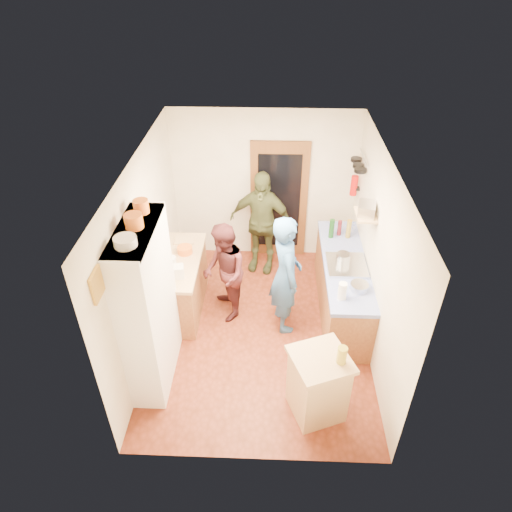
# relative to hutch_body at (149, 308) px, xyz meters

# --- Properties ---
(floor) EXTENTS (3.00, 4.00, 0.02)m
(floor) POSITION_rel_hutch_body_xyz_m (1.30, 0.80, -1.11)
(floor) COLOR maroon
(floor) RESTS_ON ground
(ceiling) EXTENTS (3.00, 4.00, 0.02)m
(ceiling) POSITION_rel_hutch_body_xyz_m (1.30, 0.80, 1.51)
(ceiling) COLOR silver
(ceiling) RESTS_ON ground
(wall_back) EXTENTS (3.00, 0.02, 2.60)m
(wall_back) POSITION_rel_hutch_body_xyz_m (1.30, 2.81, 0.20)
(wall_back) COLOR silver
(wall_back) RESTS_ON ground
(wall_front) EXTENTS (3.00, 0.02, 2.60)m
(wall_front) POSITION_rel_hutch_body_xyz_m (1.30, -1.21, 0.20)
(wall_front) COLOR silver
(wall_front) RESTS_ON ground
(wall_left) EXTENTS (0.02, 4.00, 2.60)m
(wall_left) POSITION_rel_hutch_body_xyz_m (-0.21, 0.80, 0.20)
(wall_left) COLOR silver
(wall_left) RESTS_ON ground
(wall_right) EXTENTS (0.02, 4.00, 2.60)m
(wall_right) POSITION_rel_hutch_body_xyz_m (2.81, 0.80, 0.20)
(wall_right) COLOR silver
(wall_right) RESTS_ON ground
(door_frame) EXTENTS (0.95, 0.06, 2.10)m
(door_frame) POSITION_rel_hutch_body_xyz_m (1.55, 2.77, -0.05)
(door_frame) COLOR brown
(door_frame) RESTS_ON ground
(door_glass) EXTENTS (0.70, 0.02, 1.70)m
(door_glass) POSITION_rel_hutch_body_xyz_m (1.55, 2.74, -0.05)
(door_glass) COLOR black
(door_glass) RESTS_ON door_frame
(hutch_body) EXTENTS (0.40, 1.20, 2.20)m
(hutch_body) POSITION_rel_hutch_body_xyz_m (0.00, 0.00, 0.00)
(hutch_body) COLOR white
(hutch_body) RESTS_ON ground
(hutch_top_shelf) EXTENTS (0.40, 1.14, 0.04)m
(hutch_top_shelf) POSITION_rel_hutch_body_xyz_m (0.00, 0.00, 1.08)
(hutch_top_shelf) COLOR white
(hutch_top_shelf) RESTS_ON hutch_body
(plate_stack) EXTENTS (0.23, 0.23, 0.09)m
(plate_stack) POSITION_rel_hutch_body_xyz_m (0.00, -0.31, 1.15)
(plate_stack) COLOR white
(plate_stack) RESTS_ON hutch_top_shelf
(orange_pot_a) EXTENTS (0.19, 0.19, 0.15)m
(orange_pot_a) POSITION_rel_hutch_body_xyz_m (0.00, 0.03, 1.18)
(orange_pot_a) COLOR orange
(orange_pot_a) RESTS_ON hutch_top_shelf
(orange_pot_b) EXTENTS (0.17, 0.17, 0.15)m
(orange_pot_b) POSITION_rel_hutch_body_xyz_m (0.00, 0.34, 1.18)
(orange_pot_b) COLOR orange
(orange_pot_b) RESTS_ON hutch_top_shelf
(left_counter_base) EXTENTS (0.60, 1.40, 0.85)m
(left_counter_base) POSITION_rel_hutch_body_xyz_m (0.10, 1.25, -0.68)
(left_counter_base) COLOR #9C6636
(left_counter_base) RESTS_ON ground
(left_counter_top) EXTENTS (0.64, 1.44, 0.05)m
(left_counter_top) POSITION_rel_hutch_body_xyz_m (0.10, 1.25, -0.23)
(left_counter_top) COLOR tan
(left_counter_top) RESTS_ON left_counter_base
(toaster) EXTENTS (0.26, 0.20, 0.17)m
(toaster) POSITION_rel_hutch_body_xyz_m (0.15, 0.85, -0.11)
(toaster) COLOR white
(toaster) RESTS_ON left_counter_top
(kettle) EXTENTS (0.16, 0.16, 0.17)m
(kettle) POSITION_rel_hutch_body_xyz_m (0.05, 1.06, -0.11)
(kettle) COLOR white
(kettle) RESTS_ON left_counter_top
(orange_bowl) EXTENTS (0.23, 0.23, 0.10)m
(orange_bowl) POSITION_rel_hutch_body_xyz_m (0.18, 1.43, -0.15)
(orange_bowl) COLOR orange
(orange_bowl) RESTS_ON left_counter_top
(chopping_board) EXTENTS (0.31, 0.24, 0.02)m
(chopping_board) POSITION_rel_hutch_body_xyz_m (0.12, 1.74, -0.19)
(chopping_board) COLOR tan
(chopping_board) RESTS_ON left_counter_top
(right_counter_base) EXTENTS (0.60, 2.20, 0.84)m
(right_counter_base) POSITION_rel_hutch_body_xyz_m (2.50, 1.30, -0.68)
(right_counter_base) COLOR #9C6636
(right_counter_base) RESTS_ON ground
(right_counter_top) EXTENTS (0.62, 2.22, 0.06)m
(right_counter_top) POSITION_rel_hutch_body_xyz_m (2.50, 1.30, -0.23)
(right_counter_top) COLOR #0E27AA
(right_counter_top) RESTS_ON right_counter_base
(hob) EXTENTS (0.55, 0.58, 0.04)m
(hob) POSITION_rel_hutch_body_xyz_m (2.50, 1.19, -0.18)
(hob) COLOR silver
(hob) RESTS_ON right_counter_top
(pot_on_hob) EXTENTS (0.19, 0.19, 0.13)m
(pot_on_hob) POSITION_rel_hutch_body_xyz_m (2.45, 1.25, -0.10)
(pot_on_hob) COLOR silver
(pot_on_hob) RESTS_ON hob
(bottle_a) EXTENTS (0.10, 0.10, 0.31)m
(bottle_a) POSITION_rel_hutch_body_xyz_m (2.35, 1.93, -0.05)
(bottle_a) COLOR #143F14
(bottle_a) RESTS_ON right_counter_top
(bottle_b) EXTENTS (0.08, 0.08, 0.25)m
(bottle_b) POSITION_rel_hutch_body_xyz_m (2.48, 2.00, -0.08)
(bottle_b) COLOR #591419
(bottle_b) RESTS_ON right_counter_top
(bottle_c) EXTENTS (0.10, 0.10, 0.30)m
(bottle_c) POSITION_rel_hutch_body_xyz_m (2.61, 1.94, -0.05)
(bottle_c) COLOR olive
(bottle_c) RESTS_ON right_counter_top
(paper_towel) EXTENTS (0.11, 0.11, 0.24)m
(paper_towel) POSITION_rel_hutch_body_xyz_m (2.35, 0.50, -0.08)
(paper_towel) COLOR white
(paper_towel) RESTS_ON right_counter_top
(mixing_bowl) EXTENTS (0.30, 0.30, 0.09)m
(mixing_bowl) POSITION_rel_hutch_body_xyz_m (2.60, 0.68, -0.15)
(mixing_bowl) COLOR silver
(mixing_bowl) RESTS_ON right_counter_top
(island_base) EXTENTS (0.71, 0.71, 0.86)m
(island_base) POSITION_rel_hutch_body_xyz_m (2.01, -0.53, -0.67)
(island_base) COLOR tan
(island_base) RESTS_ON ground
(island_top) EXTENTS (0.80, 0.80, 0.05)m
(island_top) POSITION_rel_hutch_body_xyz_m (2.01, -0.53, -0.22)
(island_top) COLOR tan
(island_top) RESTS_ON island_base
(cutting_board) EXTENTS (0.43, 0.39, 0.02)m
(cutting_board) POSITION_rel_hutch_body_xyz_m (1.95, -0.51, -0.21)
(cutting_board) COLOR white
(cutting_board) RESTS_ON island_top
(oil_jar) EXTENTS (0.14, 0.14, 0.22)m
(oil_jar) POSITION_rel_hutch_body_xyz_m (2.22, -0.58, -0.08)
(oil_jar) COLOR #AD9E2D
(oil_jar) RESTS_ON island_top
(pan_rail) EXTENTS (0.02, 0.65, 0.02)m
(pan_rail) POSITION_rel_hutch_body_xyz_m (2.76, 2.33, 0.95)
(pan_rail) COLOR silver
(pan_rail) RESTS_ON wall_right
(pan_hang_a) EXTENTS (0.18, 0.18, 0.05)m
(pan_hang_a) POSITION_rel_hutch_body_xyz_m (2.70, 2.15, 0.82)
(pan_hang_a) COLOR black
(pan_hang_a) RESTS_ON pan_rail
(pan_hang_b) EXTENTS (0.16, 0.16, 0.05)m
(pan_hang_b) POSITION_rel_hutch_body_xyz_m (2.70, 2.35, 0.80)
(pan_hang_b) COLOR black
(pan_hang_b) RESTS_ON pan_rail
(pan_hang_c) EXTENTS (0.17, 0.17, 0.05)m
(pan_hang_c) POSITION_rel_hutch_body_xyz_m (2.70, 2.55, 0.81)
(pan_hang_c) COLOR black
(pan_hang_c) RESTS_ON pan_rail
(wall_shelf) EXTENTS (0.26, 0.42, 0.03)m
(wall_shelf) POSITION_rel_hutch_body_xyz_m (2.67, 1.25, 0.60)
(wall_shelf) COLOR tan
(wall_shelf) RESTS_ON wall_right
(radio) EXTENTS (0.28, 0.34, 0.15)m
(radio) POSITION_rel_hutch_body_xyz_m (2.67, 1.25, 0.69)
(radio) COLOR silver
(radio) RESTS_ON wall_shelf
(ext_bracket) EXTENTS (0.06, 0.10, 0.04)m
(ext_bracket) POSITION_rel_hutch_body_xyz_m (2.77, 2.50, 0.35)
(ext_bracket) COLOR black
(ext_bracket) RESTS_ON wall_right
(fire_extinguisher) EXTENTS (0.11, 0.11, 0.32)m
(fire_extinguisher) POSITION_rel_hutch_body_xyz_m (2.71, 2.50, 0.40)
(fire_extinguisher) COLOR red
(fire_extinguisher) RESTS_ON wall_right
(picture_frame) EXTENTS (0.03, 0.25, 0.30)m
(picture_frame) POSITION_rel_hutch_body_xyz_m (-0.18, -0.75, 0.95)
(picture_frame) COLOR gold
(picture_frame) RESTS_ON wall_left
(person_hob) EXTENTS (0.56, 0.73, 1.80)m
(person_hob) POSITION_rel_hutch_body_xyz_m (1.68, 0.94, -0.20)
(person_hob) COLOR #315A90
(person_hob) RESTS_ON ground
(person_left) EXTENTS (0.77, 0.88, 1.53)m
(person_left) POSITION_rel_hutch_body_xyz_m (0.79, 1.18, -0.33)
(person_left) COLOR #421B1D
(person_left) RESTS_ON ground
(person_back) EXTENTS (1.12, 0.67, 1.79)m
(person_back) POSITION_rel_hutch_body_xyz_m (1.28, 2.33, -0.21)
(person_back) COLOR #3C4324
(person_back) RESTS_ON ground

